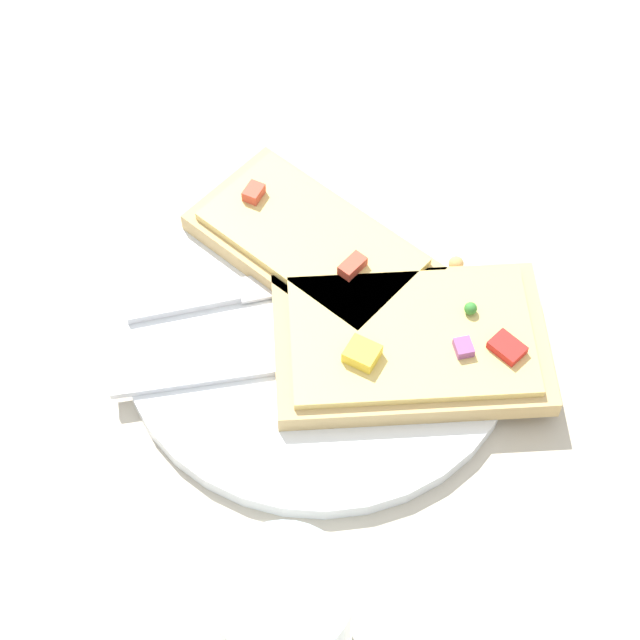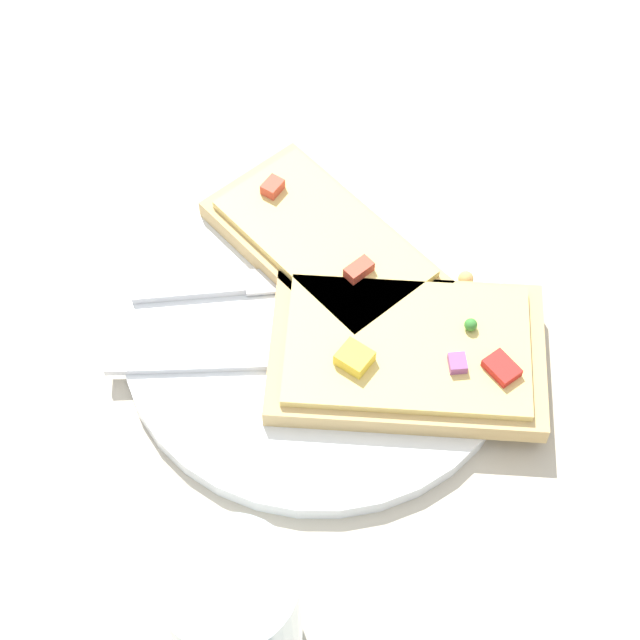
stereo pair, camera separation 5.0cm
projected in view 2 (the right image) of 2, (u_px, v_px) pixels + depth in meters
ground_plane at (320, 338)px, 0.71m from camera, size 4.00×4.00×0.00m
plate at (320, 334)px, 0.70m from camera, size 0.26×0.26×0.01m
fork at (306, 359)px, 0.68m from camera, size 0.17×0.18×0.01m
knife at (257, 282)px, 0.72m from camera, size 0.16×0.15×0.01m
pizza_slice_main at (407, 352)px, 0.68m from camera, size 0.19×0.20×0.03m
pizza_slice_corner at (323, 245)px, 0.72m from camera, size 0.11×0.18×0.03m
crumb_scatter at (398, 305)px, 0.70m from camera, size 0.10×0.07×0.01m
drinking_glass at (234, 613)px, 0.56m from camera, size 0.07×0.07×0.10m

